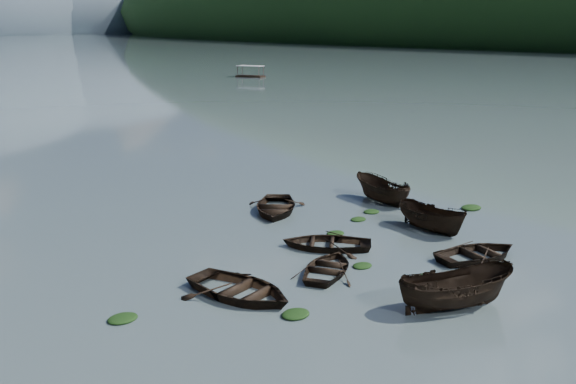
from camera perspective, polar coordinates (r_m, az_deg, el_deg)
ground_plane at (r=27.10m, az=16.18°, el=-9.18°), size 2400.00×2400.00×0.00m
haze_mtn_d at (r=975.44m, az=-18.49°, el=13.37°), size 520.00×520.00×220.00m
rowboat_0 at (r=26.43m, az=-4.28°, el=-9.23°), size 4.61×5.63×1.02m
rowboat_1 at (r=28.83m, az=3.61°, el=-7.13°), size 4.83×4.48×0.81m
rowboat_2 at (r=26.15m, az=14.56°, el=-9.98°), size 5.23×3.50×1.89m
rowboat_3 at (r=31.86m, az=3.43°, el=-4.96°), size 5.30×5.30×0.91m
rowboat_4 at (r=31.69m, az=16.56°, el=-5.68°), size 4.93×3.98×0.91m
rowboat_5 at (r=35.19m, az=12.61°, el=-3.37°), size 1.77×4.45×1.70m
rowboat_7 at (r=37.71m, az=-1.15°, el=-1.78°), size 5.91×6.04×1.02m
rowboat_8 at (r=40.17m, az=8.28°, el=-0.90°), size 2.19×4.73×1.77m
weed_clump_0 at (r=24.75m, az=0.68°, el=-10.93°), size 1.15×0.94×0.25m
weed_clump_1 at (r=29.58m, az=6.62°, el=-6.61°), size 0.97×0.78×0.21m
weed_clump_2 at (r=28.59m, az=11.81°, el=-7.62°), size 1.07×0.86×0.23m
weed_clump_3 at (r=37.92m, az=7.43°, el=-1.82°), size 0.98×0.83×0.22m
weed_clump_4 at (r=39.86m, az=15.96°, el=-1.45°), size 1.33×1.06×0.28m
weed_clump_5 at (r=25.19m, az=-14.47°, el=-10.95°), size 1.15×0.93×0.24m
weed_clump_6 at (r=33.87m, az=4.24°, el=-3.76°), size 0.99×0.83×0.21m
weed_clump_7 at (r=36.38m, az=6.27°, el=-2.50°), size 0.96×0.76×0.21m
pontoon_right at (r=135.30m, az=-3.36°, el=10.16°), size 4.71×6.34×2.25m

